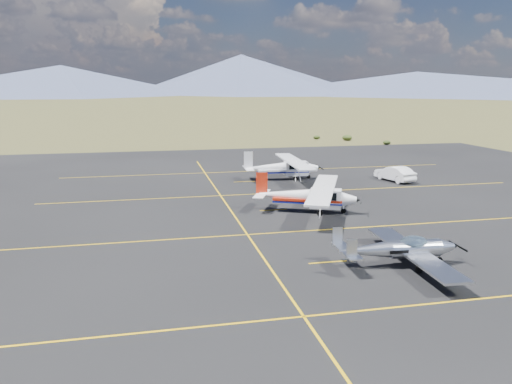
{
  "coord_description": "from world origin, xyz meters",
  "views": [
    {
      "loc": [
        -11.53,
        -25.83,
        8.62
      ],
      "look_at": [
        -4.5,
        6.46,
        1.6
      ],
      "focal_mm": 35.0,
      "sensor_mm": 36.0,
      "label": 1
    }
  ],
  "objects_px": {
    "aircraft_low_wing": "(401,249)",
    "aircraft_cessna": "(308,195)",
    "aircraft_plain": "(283,167)",
    "sedan": "(395,173)"
  },
  "relations": [
    {
      "from": "aircraft_low_wing",
      "to": "aircraft_cessna",
      "type": "bearing_deg",
      "value": 98.39
    },
    {
      "from": "aircraft_low_wing",
      "to": "sedan",
      "type": "relative_size",
      "value": 1.94
    },
    {
      "from": "aircraft_low_wing",
      "to": "aircraft_plain",
      "type": "height_order",
      "value": "aircraft_plain"
    },
    {
      "from": "aircraft_low_wing",
      "to": "aircraft_plain",
      "type": "distance_m",
      "value": 23.58
    },
    {
      "from": "aircraft_low_wing",
      "to": "aircraft_cessna",
      "type": "distance_m",
      "value": 11.27
    },
    {
      "from": "aircraft_low_wing",
      "to": "aircraft_plain",
      "type": "xyz_separation_m",
      "value": [
        0.48,
        23.57,
        0.34
      ]
    },
    {
      "from": "aircraft_low_wing",
      "to": "aircraft_cessna",
      "type": "xyz_separation_m",
      "value": [
        -1.12,
        11.21,
        0.33
      ]
    },
    {
      "from": "aircraft_cessna",
      "to": "sedan",
      "type": "xyz_separation_m",
      "value": [
        11.52,
        9.38,
        -0.48
      ]
    },
    {
      "from": "aircraft_cessna",
      "to": "sedan",
      "type": "distance_m",
      "value": 14.86
    },
    {
      "from": "aircraft_plain",
      "to": "sedan",
      "type": "bearing_deg",
      "value": -13.63
    }
  ]
}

